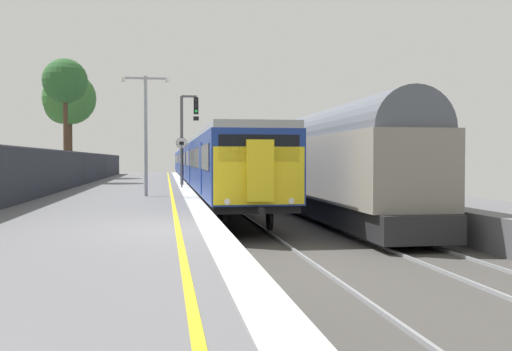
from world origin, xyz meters
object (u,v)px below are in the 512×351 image
object	(u,v)px
background_tree_centre	(68,100)
platform_lamp_mid	(146,124)
background_tree_left	(64,83)
signal_gantry	(186,129)
speed_limit_sign	(182,156)
freight_train_adjacent_track	(252,160)
commuter_train_at_platform	(199,162)

from	to	relation	value
background_tree_centre	platform_lamp_mid	bearing A→B (deg)	-74.11
background_tree_left	signal_gantry	bearing A→B (deg)	-31.59
speed_limit_sign	background_tree_left	world-z (taller)	background_tree_left
signal_gantry	background_tree_centre	bearing A→B (deg)	122.12
signal_gantry	platform_lamp_mid	world-z (taller)	signal_gantry
signal_gantry	platform_lamp_mid	size ratio (longest dim) A/B	1.08
freight_train_adjacent_track	background_tree_centre	size ratio (longest dim) A/B	6.99
commuter_train_at_platform	background_tree_left	size ratio (longest dim) A/B	7.74
freight_train_adjacent_track	speed_limit_sign	size ratio (longest dim) A/B	22.65
commuter_train_at_platform	background_tree_left	bearing A→B (deg)	-137.15
freight_train_adjacent_track	commuter_train_at_platform	bearing A→B (deg)	140.61
background_tree_left	background_tree_centre	size ratio (longest dim) A/B	0.94
speed_limit_sign	freight_train_adjacent_track	bearing A→B (deg)	66.34
platform_lamp_mid	background_tree_centre	size ratio (longest dim) A/B	0.57
signal_gantry	speed_limit_sign	bearing A→B (deg)	-96.23
speed_limit_sign	background_tree_centre	distance (m)	20.33
platform_lamp_mid	commuter_train_at_platform	bearing A→B (deg)	81.62
speed_limit_sign	platform_lamp_mid	size ratio (longest dim) A/B	0.54
commuter_train_at_platform	signal_gantry	size ratio (longest dim) A/B	11.82
signal_gantry	background_tree_left	distance (m)	9.65
platform_lamp_mid	background_tree_left	distance (m)	16.58
signal_gantry	platform_lamp_mid	xyz separation A→B (m)	(-2.01, -10.37, -0.36)
commuter_train_at_platform	background_tree_left	distance (m)	13.64
commuter_train_at_platform	background_tree_centre	distance (m)	11.76
signal_gantry	background_tree_left	xyz separation A→B (m)	(-7.75, 4.77, 3.21)
commuter_train_at_platform	background_tree_centre	xyz separation A→B (m)	(-10.56, 1.13, 5.06)
speed_limit_sign	background_tree_centre	size ratio (longest dim) A/B	0.31
speed_limit_sign	background_tree_left	distance (m)	11.95
signal_gantry	background_tree_centre	xyz separation A→B (m)	(-9.08, 14.46, 3.03)
background_tree_left	background_tree_centre	bearing A→B (deg)	97.81
commuter_train_at_platform	freight_train_adjacent_track	xyz separation A→B (m)	(4.00, -3.29, 0.17)
freight_train_adjacent_track	platform_lamp_mid	size ratio (longest dim) A/B	12.33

